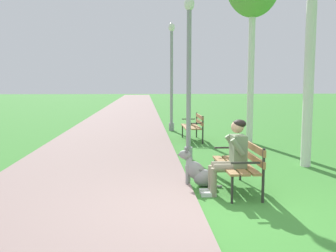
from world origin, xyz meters
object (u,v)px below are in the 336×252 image
at_px(park_bench_mid, 194,125).
at_px(lamp_post_near, 189,77).
at_px(dog_grey, 198,172).
at_px(lamp_post_mid, 172,76).
at_px(person_seated_on_near_bench, 232,154).
at_px(park_bench_near, 240,161).

xyz_separation_m(park_bench_mid, lamp_post_near, (-0.53, -3.02, 1.47)).
height_order(dog_grey, lamp_post_mid, lamp_post_mid).
height_order(person_seated_on_near_bench, dog_grey, person_seated_on_near_bench).
bearing_deg(park_bench_near, lamp_post_near, 101.84).
height_order(person_seated_on_near_bench, lamp_post_near, lamp_post_near).
bearing_deg(lamp_post_near, park_bench_mid, 80.06).
distance_m(person_seated_on_near_bench, lamp_post_mid, 8.71).
relative_size(park_bench_mid, lamp_post_mid, 0.37).
height_order(park_bench_mid, person_seated_on_near_bench, person_seated_on_near_bench).
relative_size(park_bench_mid, lamp_post_near, 0.39).
height_order(park_bench_near, person_seated_on_near_bench, person_seated_on_near_bench).
bearing_deg(lamp_post_mid, person_seated_on_near_bench, -87.53).
bearing_deg(person_seated_on_near_bench, lamp_post_near, 97.06).
bearing_deg(lamp_post_near, park_bench_near, -78.16).
height_order(person_seated_on_near_bench, lamp_post_mid, lamp_post_mid).
bearing_deg(park_bench_mid, lamp_post_near, -99.94).
bearing_deg(dog_grey, person_seated_on_near_bench, -48.46).
bearing_deg(park_bench_near, lamp_post_mid, 93.95).
distance_m(park_bench_near, person_seated_on_near_bench, 0.35).
relative_size(park_bench_mid, person_seated_on_near_bench, 1.20).
bearing_deg(park_bench_near, park_bench_mid, 90.44).
height_order(park_bench_near, lamp_post_mid, lamp_post_mid).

